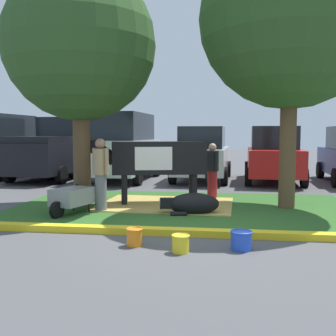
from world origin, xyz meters
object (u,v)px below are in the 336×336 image
object	(u,v)px
cow_holstein	(155,158)
calf_lying	(192,204)
person_visitor_near	(101,173)
bucket_orange	(134,237)
sedan_silver	(203,154)
shade_tree_left	(80,46)
bucket_yellow	(181,243)
bucket_blue	(241,240)
suv_black	(123,147)
person_handler	(212,170)
shade_tree_right	(291,17)
wheelbarrow	(72,197)
pickup_truck_maroon	(58,150)
sedan_red	(273,155)

from	to	relation	value
cow_holstein	calf_lying	bearing A→B (deg)	-50.07
person_visitor_near	bucket_orange	bearing A→B (deg)	-62.74
cow_holstein	sedan_silver	size ratio (longest dim) A/B	0.69
shade_tree_left	bucket_yellow	size ratio (longest dim) A/B	20.32
bucket_blue	suv_black	world-z (taller)	suv_black
shade_tree_left	person_handler	distance (m)	4.58
person_visitor_near	bucket_blue	distance (m)	4.07
shade_tree_right	wheelbarrow	world-z (taller)	shade_tree_right
shade_tree_right	wheelbarrow	xyz separation A→B (m)	(-4.76, -1.44, -4.03)
shade_tree_left	wheelbarrow	xyz separation A→B (m)	(0.12, -1.02, -3.45)
shade_tree_right	pickup_truck_maroon	distance (m)	10.29
shade_tree_left	suv_black	distance (m)	6.15
shade_tree_right	person_visitor_near	size ratio (longest dim) A/B	3.95
shade_tree_left	pickup_truck_maroon	xyz separation A→B (m)	(-3.13, 5.98, -2.72)
person_handler	person_visitor_near	distance (m)	3.22
bucket_orange	bucket_blue	world-z (taller)	bucket_blue
shade_tree_right	person_handler	bearing A→B (deg)	149.29
bucket_orange	sedan_red	size ratio (longest dim) A/B	0.06
shade_tree_right	calf_lying	bearing A→B (deg)	-152.68
bucket_orange	bucket_blue	bearing A→B (deg)	0.25
shade_tree_left	calf_lying	world-z (taller)	shade_tree_left
person_visitor_near	bucket_orange	size ratio (longest dim) A/B	5.92
shade_tree_right	pickup_truck_maroon	size ratio (longest dim) A/B	1.19
calf_lying	bucket_yellow	xyz separation A→B (m)	(0.04, -2.82, -0.10)
person_handler	bucket_orange	xyz separation A→B (m)	(-1.09, -4.73, -0.65)
bucket_orange	bucket_blue	xyz separation A→B (m)	(1.66, 0.01, 0.00)
cow_holstein	sedan_red	size ratio (longest dim) A/B	0.69
bucket_yellow	sedan_silver	size ratio (longest dim) A/B	0.06
cow_holstein	suv_black	bearing A→B (deg)	112.24
wheelbarrow	person_visitor_near	bearing A→B (deg)	36.90
shade_tree_right	sedan_silver	xyz separation A→B (m)	(-2.28, 5.53, -3.43)
shade_tree_left	wheelbarrow	bearing A→B (deg)	-83.51
shade_tree_right	bucket_yellow	size ratio (longest dim) A/B	23.53
calf_lying	wheelbarrow	size ratio (longest dim) A/B	0.83
cow_holstein	person_visitor_near	bearing A→B (deg)	-131.05
shade_tree_left	calf_lying	bearing A→B (deg)	-14.08
calf_lying	pickup_truck_maroon	xyz separation A→B (m)	(-5.86, 6.66, 0.88)
shade_tree_left	bucket_blue	distance (m)	6.12
shade_tree_right	suv_black	bearing A→B (deg)	135.53
bucket_blue	sedan_silver	xyz separation A→B (m)	(-1.07, 9.19, 0.83)
person_visitor_near	sedan_silver	size ratio (longest dim) A/B	0.37
shade_tree_right	person_handler	world-z (taller)	shade_tree_right
calf_lying	bucket_orange	xyz separation A→B (m)	(-0.72, -2.56, -0.09)
cow_holstein	pickup_truck_maroon	world-z (taller)	pickup_truck_maroon
bucket_blue	sedan_silver	world-z (taller)	sedan_silver
shade_tree_left	shade_tree_right	distance (m)	4.93
cow_holstein	bucket_yellow	xyz separation A→B (m)	(1.09, -4.07, -1.01)
wheelbarrow	sedan_silver	size ratio (longest dim) A/B	0.36
shade_tree_left	cow_holstein	distance (m)	3.22
sedan_silver	person_handler	bearing A→B (deg)	-83.69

